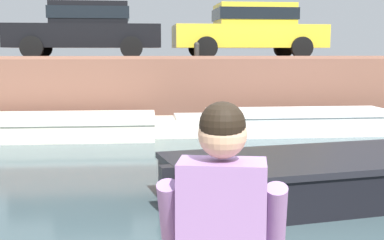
{
  "coord_description": "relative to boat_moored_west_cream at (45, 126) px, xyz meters",
  "views": [
    {
      "loc": [
        -0.9,
        -2.75,
        1.94
      ],
      "look_at": [
        -0.21,
        3.9,
        1.08
      ],
      "focal_mm": 50.0,
      "sensor_mm": 36.0,
      "label": 1
    }
  ],
  "objects": [
    {
      "name": "ground_plane",
      "position": [
        3.0,
        -4.06,
        -0.23
      ],
      "size": [
        400.0,
        400.0,
        0.0
      ],
      "primitive_type": "plane",
      "color": "#3D5156"
    },
    {
      "name": "far_quay_wall",
      "position": [
        3.0,
        4.52,
        0.64
      ],
      "size": [
        60.0,
        6.0,
        1.74
      ],
      "primitive_type": "cube",
      "color": "brown",
      "rests_on": "ground"
    },
    {
      "name": "far_wall_coping",
      "position": [
        3.0,
        1.64,
        1.55
      ],
      "size": [
        60.0,
        0.24,
        0.08
      ],
      "primitive_type": "cube",
      "color": "#925F4C",
      "rests_on": "far_quay_wall"
    },
    {
      "name": "boat_moored_west_cream",
      "position": [
        0.0,
        0.0,
        0.0
      ],
      "size": [
        6.67,
        2.32,
        0.46
      ],
      "color": "silver",
      "rests_on": "ground"
    },
    {
      "name": "boat_moored_central_white",
      "position": [
        5.77,
        -0.02,
        0.04
      ],
      "size": [
        5.18,
        1.74,
        0.54
      ],
      "color": "white",
      "rests_on": "ground"
    },
    {
      "name": "car_left_inner_black",
      "position": [
        0.72,
        2.97,
        2.35
      ],
      "size": [
        4.22,
        1.98,
        1.54
      ],
      "color": "black",
      "rests_on": "far_quay_wall"
    },
    {
      "name": "car_centre_yellow",
      "position": [
        5.38,
        2.97,
        2.35
      ],
      "size": [
        4.29,
        2.01,
        1.54
      ],
      "color": "yellow",
      "rests_on": "far_quay_wall"
    },
    {
      "name": "mooring_bollard_mid",
      "position": [
        3.69,
        1.77,
        1.74
      ],
      "size": [
        0.15,
        0.15,
        0.45
      ],
      "color": "#2D2B28",
      "rests_on": "far_quay_wall"
    },
    {
      "name": "person_seated_left",
      "position": [
        2.45,
        -10.22,
        0.92
      ],
      "size": [
        0.58,
        0.59,
        0.96
      ],
      "color": "#282833",
      "rests_on": "near_quay"
    }
  ]
}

